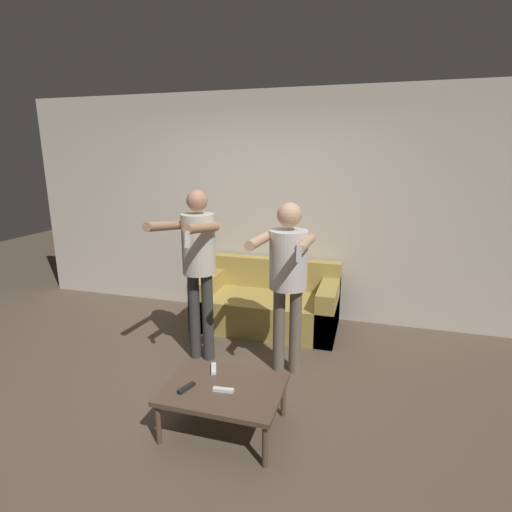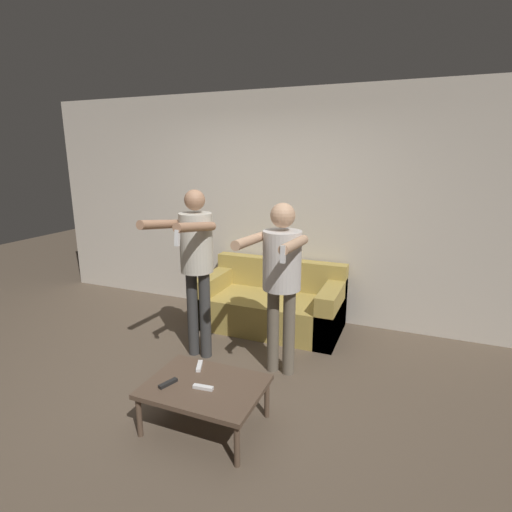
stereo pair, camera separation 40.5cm
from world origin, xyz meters
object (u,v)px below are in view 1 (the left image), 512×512
at_px(remote_near, 186,388).
at_px(couch, 268,304).
at_px(person_standing_left, 198,257).
at_px(remote_mid, 223,390).
at_px(person_standing_right, 288,269).
at_px(coffee_table, 224,391).
at_px(remote_far, 214,369).

bearing_deg(remote_near, couch, 87.63).
bearing_deg(person_standing_left, remote_mid, -58.02).
distance_m(person_standing_right, coffee_table, 1.18).
relative_size(couch, person_standing_left, 0.97).
xyz_separation_m(couch, remote_mid, (0.18, -1.93, 0.10)).
relative_size(person_standing_right, remote_mid, 10.32).
relative_size(person_standing_left, remote_far, 10.89).
bearing_deg(person_standing_left, couch, 66.02).
distance_m(couch, person_standing_right, 1.28).
xyz_separation_m(remote_near, remote_mid, (0.26, 0.05, 0.00)).
xyz_separation_m(person_standing_left, coffee_table, (0.59, -0.92, -0.73)).
distance_m(couch, remote_far, 1.69).
distance_m(person_standing_right, remote_mid, 1.19).
relative_size(person_standing_right, remote_far, 10.34).
height_order(person_standing_left, remote_mid, person_standing_left).
bearing_deg(couch, person_standing_right, -65.91).
relative_size(remote_near, remote_mid, 1.00).
bearing_deg(person_standing_left, person_standing_right, 0.24).
bearing_deg(remote_far, remote_mid, -55.10).
bearing_deg(remote_near, remote_far, 73.62).
bearing_deg(couch, remote_near, -92.37).
distance_m(person_standing_left, person_standing_right, 0.86).
bearing_deg(remote_mid, person_standing_left, 121.98).
bearing_deg(remote_far, person_standing_right, 59.88).
height_order(person_standing_left, person_standing_right, person_standing_left).
bearing_deg(person_standing_left, remote_far, -59.08).
relative_size(person_standing_left, remote_near, 10.82).
bearing_deg(couch, remote_mid, -84.67).
relative_size(person_standing_left, remote_mid, 10.86).
xyz_separation_m(person_standing_right, remote_mid, (-0.25, -0.98, -0.64)).
bearing_deg(remote_mid, couch, 95.33).
bearing_deg(person_standing_left, remote_near, -71.34).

